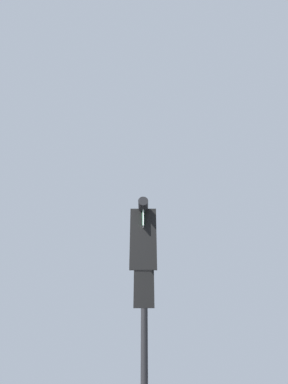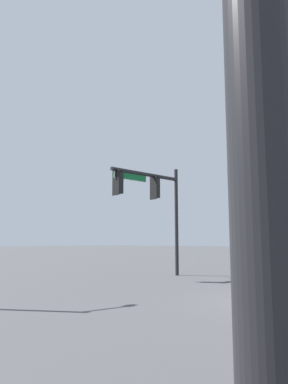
{
  "view_description": "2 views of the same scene",
  "coord_description": "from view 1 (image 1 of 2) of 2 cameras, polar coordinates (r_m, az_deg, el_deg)",
  "views": [
    {
      "loc": [
        4.56,
        -10.3,
        1.73
      ],
      "look_at": [
        -3.27,
        -8.96,
        6.69
      ],
      "focal_mm": 35.0,
      "sensor_mm": 36.0,
      "label": 1
    },
    {
      "loc": [
        11.95,
        2.99,
        1.81
      ],
      "look_at": [
        -4.78,
        -9.52,
        4.67
      ],
      "focal_mm": 35.0,
      "sensor_mm": 36.0,
      "label": 2
    }
  ],
  "objects": [
    {
      "name": "signal_pole_near",
      "position": [
        9.59,
        -0.01,
        -15.45
      ],
      "size": [
        4.85,
        1.14,
        6.09
      ],
      "color": "black",
      "rests_on": "ground_plane"
    }
  ]
}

